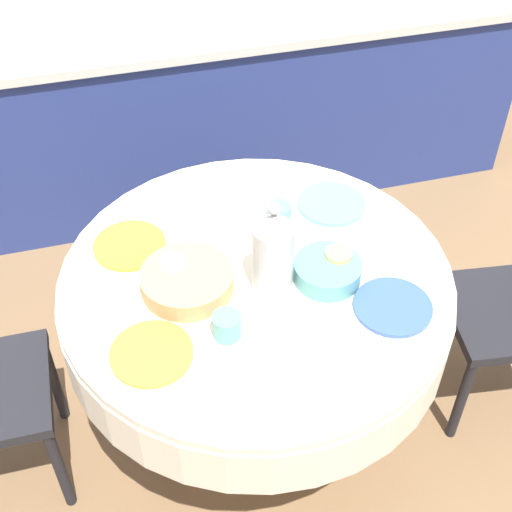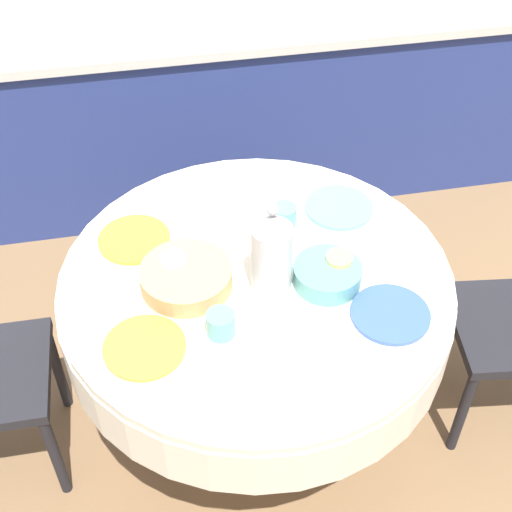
% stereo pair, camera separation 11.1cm
% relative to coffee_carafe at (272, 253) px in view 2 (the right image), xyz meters
% --- Properties ---
extents(ground_plane, '(12.00, 12.00, 0.00)m').
position_rel_coffee_carafe_xyz_m(ground_plane, '(-0.03, 0.06, -0.87)').
color(ground_plane, brown).
extents(kitchen_counter, '(3.24, 0.64, 0.88)m').
position_rel_coffee_carafe_xyz_m(kitchen_counter, '(-0.03, 1.49, -0.43)').
color(kitchen_counter, navy).
rests_on(kitchen_counter, ground_plane).
extents(dining_table, '(1.20, 1.20, 0.73)m').
position_rel_coffee_carafe_xyz_m(dining_table, '(-0.03, 0.06, -0.26)').
color(dining_table, tan).
rests_on(dining_table, ground_plane).
extents(plate_near_left, '(0.23, 0.23, 0.01)m').
position_rel_coffee_carafe_xyz_m(plate_near_left, '(-0.39, -0.16, -0.13)').
color(plate_near_left, orange).
rests_on(plate_near_left, dining_table).
extents(cup_near_left, '(0.08, 0.08, 0.08)m').
position_rel_coffee_carafe_xyz_m(cup_near_left, '(-0.17, -0.15, -0.10)').
color(cup_near_left, '#5BA39E').
rests_on(cup_near_left, dining_table).
extents(plate_near_right, '(0.23, 0.23, 0.01)m').
position_rel_coffee_carafe_xyz_m(plate_near_right, '(0.31, -0.18, -0.13)').
color(plate_near_right, '#3856AD').
rests_on(plate_near_right, dining_table).
extents(cup_near_right, '(0.08, 0.08, 0.08)m').
position_rel_coffee_carafe_xyz_m(cup_near_right, '(0.21, 0.01, -0.10)').
color(cup_near_right, '#DBB766').
rests_on(cup_near_right, dining_table).
extents(plate_far_left, '(0.23, 0.23, 0.01)m').
position_rel_coffee_carafe_xyz_m(plate_far_left, '(-0.38, 0.28, -0.13)').
color(plate_far_left, yellow).
rests_on(plate_far_left, dining_table).
extents(cup_far_left, '(0.08, 0.08, 0.08)m').
position_rel_coffee_carafe_xyz_m(cup_far_left, '(-0.28, 0.10, -0.10)').
color(cup_far_left, white).
rests_on(cup_far_left, dining_table).
extents(plate_far_right, '(0.23, 0.23, 0.01)m').
position_rel_coffee_carafe_xyz_m(plate_far_right, '(0.30, 0.31, -0.13)').
color(plate_far_right, '#60BCB7').
rests_on(plate_far_right, dining_table).
extents(cup_far_right, '(0.08, 0.08, 0.08)m').
position_rel_coffee_carafe_xyz_m(cup_far_right, '(0.10, 0.26, -0.10)').
color(cup_far_right, '#5BA39E').
rests_on(cup_far_right, dining_table).
extents(coffee_carafe, '(0.12, 0.12, 0.32)m').
position_rel_coffee_carafe_xyz_m(coffee_carafe, '(0.00, 0.00, 0.00)').
color(coffee_carafe, '#B2B2B7').
rests_on(coffee_carafe, dining_table).
extents(bread_basket, '(0.27, 0.27, 0.06)m').
position_rel_coffee_carafe_xyz_m(bread_basket, '(-0.24, 0.05, -0.11)').
color(bread_basket, tan).
rests_on(bread_basket, dining_table).
extents(fruit_bowl, '(0.20, 0.20, 0.06)m').
position_rel_coffee_carafe_xyz_m(fruit_bowl, '(0.17, -0.01, -0.11)').
color(fruit_bowl, '#569993').
rests_on(fruit_bowl, dining_table).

